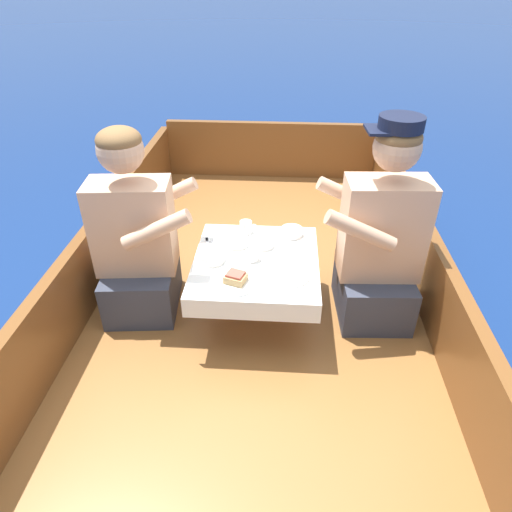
# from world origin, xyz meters

# --- Properties ---
(ground_plane) EXTENTS (60.00, 60.00, 0.00)m
(ground_plane) POSITION_xyz_m (0.00, 0.00, 0.00)
(ground_plane) COLOR navy
(boat_deck) EXTENTS (1.90, 3.79, 0.28)m
(boat_deck) POSITION_xyz_m (0.00, 0.00, 0.14)
(boat_deck) COLOR brown
(boat_deck) RESTS_ON ground_plane
(gunwale_port) EXTENTS (0.06, 3.79, 0.41)m
(gunwale_port) POSITION_xyz_m (-0.92, 0.00, 0.49)
(gunwale_port) COLOR brown
(gunwale_port) RESTS_ON boat_deck
(gunwale_starboard) EXTENTS (0.06, 3.79, 0.41)m
(gunwale_starboard) POSITION_xyz_m (0.92, 0.00, 0.49)
(gunwale_starboard) COLOR brown
(gunwale_starboard) RESTS_ON boat_deck
(bow_coaming) EXTENTS (1.78, 0.06, 0.48)m
(bow_coaming) POSITION_xyz_m (0.00, 1.87, 0.52)
(bow_coaming) COLOR brown
(bow_coaming) RESTS_ON boat_deck
(cockpit_table) EXTENTS (0.63, 0.70, 0.35)m
(cockpit_table) POSITION_xyz_m (0.00, -0.03, 0.59)
(cockpit_table) COLOR #B2B2B7
(cockpit_table) RESTS_ON boat_deck
(person_port) EXTENTS (0.55, 0.48, 1.00)m
(person_port) POSITION_xyz_m (-0.61, -0.01, 0.69)
(person_port) COLOR #333847
(person_port) RESTS_ON boat_deck
(person_starboard) EXTENTS (0.54, 0.46, 1.06)m
(person_starboard) POSITION_xyz_m (0.61, 0.02, 0.72)
(person_starboard) COLOR #333847
(person_starboard) RESTS_ON boat_deck
(plate_sandwich) EXTENTS (0.22, 0.22, 0.01)m
(plate_sandwich) POSITION_xyz_m (-0.08, -0.24, 0.63)
(plate_sandwich) COLOR white
(plate_sandwich) RESTS_ON cockpit_table
(plate_bread) EXTENTS (0.18, 0.18, 0.01)m
(plate_bread) POSITION_xyz_m (0.17, -0.18, 0.63)
(plate_bread) COLOR white
(plate_bread) RESTS_ON cockpit_table
(sandwich) EXTENTS (0.11, 0.11, 0.05)m
(sandwich) POSITION_xyz_m (-0.08, -0.24, 0.66)
(sandwich) COLOR tan
(sandwich) RESTS_ON plate_sandwich
(bowl_port_near) EXTENTS (0.12, 0.12, 0.04)m
(bowl_port_near) POSITION_xyz_m (0.18, 0.22, 0.65)
(bowl_port_near) COLOR white
(bowl_port_near) RESTS_ON cockpit_table
(bowl_starboard_near) EXTENTS (0.12, 0.12, 0.04)m
(bowl_starboard_near) POSITION_xyz_m (-0.11, 0.10, 0.65)
(bowl_starboard_near) COLOR white
(bowl_starboard_near) RESTS_ON cockpit_table
(bowl_center_far) EXTENTS (0.11, 0.11, 0.04)m
(bowl_center_far) POSITION_xyz_m (0.03, 0.10, 0.65)
(bowl_center_far) COLOR white
(bowl_center_far) RESTS_ON cockpit_table
(bowl_port_far) EXTENTS (0.12, 0.12, 0.04)m
(bowl_port_far) POSITION_xyz_m (-0.21, -0.07, 0.65)
(bowl_port_far) COLOR white
(bowl_port_far) RESTS_ON cockpit_table
(coffee_cup_port) EXTENTS (0.09, 0.07, 0.05)m
(coffee_cup_port) POSITION_xyz_m (-0.02, -0.04, 0.66)
(coffee_cup_port) COLOR white
(coffee_cup_port) RESTS_ON cockpit_table
(coffee_cup_starboard) EXTENTS (0.09, 0.07, 0.07)m
(coffee_cup_starboard) POSITION_xyz_m (-0.07, 0.23, 0.66)
(coffee_cup_starboard) COLOR white
(coffee_cup_starboard) RESTS_ON cockpit_table
(utensil_knife_port) EXTENTS (0.10, 0.15, 0.00)m
(utensil_knife_port) POSITION_xyz_m (-0.12, -0.08, 0.63)
(utensil_knife_port) COLOR silver
(utensil_knife_port) RESTS_ON cockpit_table
(utensil_spoon_center) EXTENTS (0.17, 0.04, 0.01)m
(utensil_spoon_center) POSITION_xyz_m (0.09, -0.32, 0.63)
(utensil_spoon_center) COLOR silver
(utensil_spoon_center) RESTS_ON cockpit_table
(utensil_spoon_starboard) EXTENTS (0.12, 0.14, 0.01)m
(utensil_spoon_starboard) POSITION_xyz_m (-0.18, 0.20, 0.63)
(utensil_spoon_starboard) COLOR silver
(utensil_spoon_starboard) RESTS_ON cockpit_table
(utensil_spoon_port) EXTENTS (0.04, 0.17, 0.01)m
(utensil_spoon_port) POSITION_xyz_m (0.13, 0.16, 0.63)
(utensil_spoon_port) COLOR silver
(utensil_spoon_port) RESTS_ON cockpit_table
(utensil_fork_port) EXTENTS (0.05, 0.17, 0.00)m
(utensil_fork_port) POSITION_xyz_m (-0.27, 0.09, 0.63)
(utensil_fork_port) COLOR silver
(utensil_fork_port) RESTS_ON cockpit_table
(utensil_knife_starboard) EXTENTS (0.17, 0.06, 0.00)m
(utensil_knife_starboard) POSITION_xyz_m (0.07, -0.26, 0.63)
(utensil_knife_starboard) COLOR silver
(utensil_knife_starboard) RESTS_ON cockpit_table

